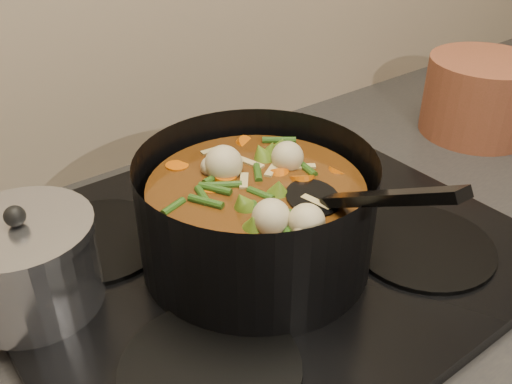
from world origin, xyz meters
TOP-DOWN VIEW (x-y plane):
  - stovetop at (0.00, 1.93)m, footprint 0.62×0.54m
  - stockpot at (-0.02, 1.91)m, footprint 0.33×0.40m
  - saucepan at (-0.26, 2.00)m, footprint 0.15×0.15m
  - terracotta_crock at (0.53, 1.98)m, footprint 0.20×0.20m

SIDE VIEW (x-z plane):
  - stovetop at x=0.00m, z-range 0.91..0.93m
  - terracotta_crock at x=0.53m, z-range 0.91..1.05m
  - saucepan at x=-0.26m, z-range 0.92..1.05m
  - stockpot at x=-0.02m, z-range 0.89..1.10m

